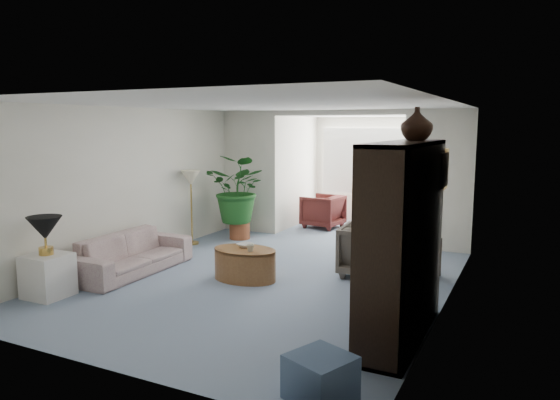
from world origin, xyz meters
The scene contains 26 objects.
floor centered at (0.00, 0.00, 0.00)m, with size 6.00×6.00×0.00m, color #8398AD.
sunroom_floor centered at (0.00, 4.10, 0.00)m, with size 2.60×2.60×0.00m, color #8398AD.
back_pier_left centered at (-1.90, 3.00, 1.25)m, with size 1.20×0.12×2.50m, color white.
back_pier_right centered at (1.90, 3.00, 1.25)m, with size 1.20×0.12×2.50m, color white.
back_header centered at (0.00, 3.00, 2.45)m, with size 2.60×0.12×0.10m, color white.
window_pane centered at (0.00, 5.18, 1.40)m, with size 2.20×0.02×1.50m, color white.
window_blinds centered at (0.00, 5.15, 1.40)m, with size 2.20×0.02×1.50m, color white.
framed_picture centered at (2.46, -0.10, 1.70)m, with size 0.04×0.50×0.40m, color #BFB498.
sofa centered at (-1.97, -0.46, 0.29)m, with size 2.01×0.79×0.59m, color beige.
end_table centered at (-2.17, -1.81, 0.28)m, with size 0.51×0.51×0.56m, color white.
table_lamp centered at (-2.17, -1.81, 0.91)m, with size 0.44×0.44×0.30m, color black.
floor_lamp centered at (-2.28, 1.49, 1.25)m, with size 0.36×0.36×0.28m, color #F9EFC6.
coffee_table centered at (-0.26, -0.01, 0.23)m, with size 0.95×0.95×0.45m, color olive.
coffee_bowl centered at (-0.31, 0.09, 0.48)m, with size 0.22×0.22×0.06m, color silver.
coffee_cup centered at (-0.11, -0.11, 0.50)m, with size 0.11×0.11×0.10m, color beige.
wingback_chair centered at (1.28, 1.00, 0.38)m, with size 0.81×0.83×0.76m, color #5B5247.
side_table_dark centered at (1.98, 1.30, 0.29)m, with size 0.48×0.38×0.57m, color black.
entertainment_cabinet centered at (2.23, -1.07, 1.03)m, with size 0.49×1.85×2.05m, color black.
cabinet_urn centered at (2.23, -0.57, 2.23)m, with size 0.34×0.34×0.36m, color black.
ottoman centered at (1.96, -2.61, 0.19)m, with size 0.46×0.46×0.37m, color slate.
plant_pot centered at (-1.73, 2.30, 0.16)m, with size 0.40×0.40×0.32m, color brown.
house_plant centered at (-1.73, 2.30, 0.99)m, with size 1.20×1.04×1.33m, color #1E581F.
sunroom_chair_blue centered at (0.82, 4.08, 0.33)m, with size 0.70×0.72×0.66m, color slate.
sunroom_chair_maroon centered at (-0.68, 4.08, 0.36)m, with size 0.77×0.79×0.72m, color #56221D.
sunroom_table centered at (0.07, 4.83, 0.28)m, with size 0.46×0.36×0.57m, color olive.
shelf_clutter centered at (2.18, -1.12, 1.09)m, with size 0.30×1.16×1.06m.
Camera 1 is at (3.41, -6.30, 2.22)m, focal length 33.22 mm.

